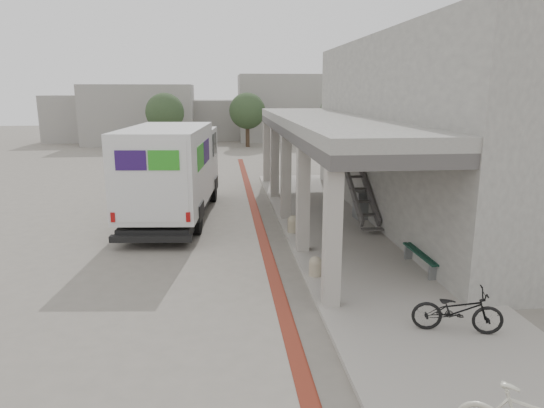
{
  "coord_description": "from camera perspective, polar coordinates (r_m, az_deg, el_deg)",
  "views": [
    {
      "loc": [
        -0.34,
        -13.79,
        5.0
      ],
      "look_at": [
        1.15,
        0.56,
        1.6
      ],
      "focal_mm": 32.0,
      "sensor_mm": 36.0,
      "label": 1
    }
  ],
  "objects": [
    {
      "name": "tree_right",
      "position": [
        44.06,
        7.78,
        10.77
      ],
      "size": [
        3.2,
        3.2,
        4.8
      ],
      "color": "#38281C",
      "rests_on": "ground"
    },
    {
      "name": "distant_backdrop",
      "position": [
        49.8,
        -8.96,
        10.46
      ],
      "size": [
        28.0,
        10.0,
        6.5
      ],
      "color": "gray",
      "rests_on": "ground"
    },
    {
      "name": "sidewalk",
      "position": [
        15.28,
        10.96,
        -5.86
      ],
      "size": [
        4.4,
        28.0,
        0.12
      ],
      "primitive_type": "cube",
      "color": "#9D968D",
      "rests_on": "ground"
    },
    {
      "name": "bollard_near",
      "position": [
        13.2,
        5.14,
        -7.26
      ],
      "size": [
        0.35,
        0.35,
        0.53
      ],
      "color": "gray",
      "rests_on": "sidewalk"
    },
    {
      "name": "tree_mid",
      "position": [
        43.89,
        -2.93,
        10.87
      ],
      "size": [
        3.2,
        3.2,
        4.8
      ],
      "color": "#38281C",
      "rests_on": "ground"
    },
    {
      "name": "utility_cabinet",
      "position": [
        19.12,
        10.45,
        -0.12
      ],
      "size": [
        0.53,
        0.67,
        1.06
      ],
      "primitive_type": "cube",
      "rotation": [
        0.0,
        0.0,
        0.08
      ],
      "color": "slate",
      "rests_on": "sidewalk"
    },
    {
      "name": "bike_lane_stripe",
      "position": [
        16.62,
        -1.04,
        -4.24
      ],
      "size": [
        0.35,
        40.0,
        0.01
      ],
      "primitive_type": "cube",
      "color": "#5D1E12",
      "rests_on": "ground"
    },
    {
      "name": "fedex_truck",
      "position": [
        19.5,
        -11.56,
        4.02
      ],
      "size": [
        3.44,
        8.84,
        3.68
      ],
      "rotation": [
        0.0,
        0.0,
        -0.09
      ],
      "color": "black",
      "rests_on": "ground"
    },
    {
      "name": "tree_left",
      "position": [
        42.09,
        -12.5,
        10.47
      ],
      "size": [
        3.2,
        3.2,
        4.8
      ],
      "color": "#38281C",
      "rests_on": "ground"
    },
    {
      "name": "transit_building",
      "position": [
        19.72,
        15.58,
        8.12
      ],
      "size": [
        7.6,
        17.0,
        7.0
      ],
      "color": "gray",
      "rests_on": "ground"
    },
    {
      "name": "ground",
      "position": [
        14.68,
        -4.28,
        -6.7
      ],
      "size": [
        120.0,
        120.0,
        0.0
      ],
      "primitive_type": "plane",
      "color": "slate",
      "rests_on": "ground"
    },
    {
      "name": "bollard_far",
      "position": [
        17.07,
        2.51,
        -2.33
      ],
      "size": [
        0.4,
        0.4,
        0.6
      ],
      "color": "#9D9378",
      "rests_on": "sidewalk"
    },
    {
      "name": "bench",
      "position": [
        14.25,
        17.41,
        -6.0
      ],
      "size": [
        0.47,
        1.99,
        0.46
      ],
      "rotation": [
        0.0,
        0.0,
        0.02
      ],
      "color": "gray",
      "rests_on": "sidewalk"
    },
    {
      "name": "bicycle_black",
      "position": [
        10.87,
        20.97,
        -11.59
      ],
      "size": [
        1.92,
        1.1,
        0.95
      ],
      "primitive_type": "imported",
      "rotation": [
        0.0,
        0.0,
        1.3
      ],
      "color": "black",
      "rests_on": "sidewalk"
    }
  ]
}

